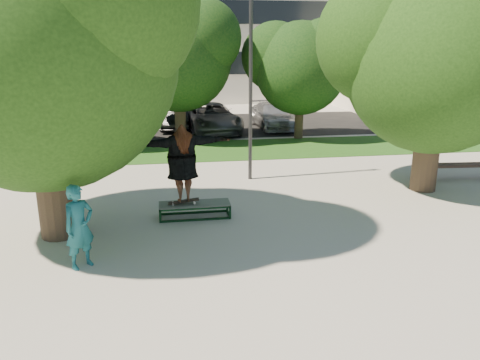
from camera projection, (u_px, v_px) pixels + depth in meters
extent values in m
plane|color=#9C9A90|center=(246.00, 241.00, 10.55)|extent=(120.00, 120.00, 0.00)
cube|color=#204D16|center=(231.00, 150.00, 19.72)|extent=(30.00, 4.00, 0.02)
cube|color=black|center=(197.00, 125.00, 25.73)|extent=(40.00, 8.00, 0.01)
cylinder|color=#38281E|center=(53.00, 169.00, 10.42)|extent=(0.84, 0.84, 3.20)
sphere|color=#18360E|center=(40.00, 54.00, 9.74)|extent=(5.80, 5.80, 5.80)
sphere|color=#18360E|center=(97.00, 1.00, 9.10)|extent=(4.06, 4.06, 4.06)
cylinder|color=#38281E|center=(428.00, 141.00, 13.89)|extent=(0.76, 0.76, 3.00)
sphere|color=#18360E|center=(437.00, 62.00, 13.26)|extent=(5.20, 5.20, 5.20)
sphere|color=#18360E|center=(383.00, 39.00, 13.62)|extent=(3.90, 3.90, 3.90)
cylinder|color=#38281E|center=(49.00, 116.00, 19.62)|extent=(0.44, 0.44, 2.80)
sphere|color=black|center=(44.00, 65.00, 19.05)|extent=(4.40, 4.40, 4.40)
sphere|color=black|center=(18.00, 51.00, 19.35)|extent=(3.30, 3.30, 3.30)
sphere|color=black|center=(65.00, 46.00, 18.57)|extent=(3.08, 3.08, 3.08)
cylinder|color=#38281E|center=(180.00, 108.00, 21.37)|extent=(0.50, 0.50, 3.00)
sphere|color=black|center=(178.00, 58.00, 20.76)|extent=(4.80, 4.80, 4.80)
sphere|color=black|center=(151.00, 44.00, 21.09)|extent=(3.60, 3.60, 3.60)
sphere|color=black|center=(203.00, 38.00, 20.23)|extent=(3.36, 3.36, 3.36)
cylinder|color=#38281E|center=(299.00, 111.00, 21.78)|extent=(0.40, 0.40, 2.60)
sphere|color=black|center=(301.00, 68.00, 21.25)|extent=(4.20, 4.20, 4.20)
sphere|color=black|center=(275.00, 56.00, 21.54)|extent=(3.15, 3.15, 3.15)
sphere|color=black|center=(324.00, 52.00, 20.79)|extent=(2.94, 2.94, 2.94)
cylinder|color=#2D2D30|center=(251.00, 87.00, 14.62)|extent=(0.12, 0.12, 6.00)
cube|color=black|center=(159.00, 64.00, 33.08)|extent=(27.60, 0.12, 1.60)
cube|color=black|center=(156.00, 11.00, 32.11)|extent=(27.60, 0.12, 1.60)
cube|color=beige|center=(444.00, 49.00, 33.04)|extent=(15.00, 10.00, 8.00)
cube|color=#475147|center=(195.00, 204.00, 11.92)|extent=(1.80, 0.60, 0.03)
cylinder|color=white|center=(173.00, 204.00, 11.75)|extent=(0.06, 0.03, 0.06)
cylinder|color=white|center=(173.00, 202.00, 11.90)|extent=(0.06, 0.03, 0.06)
cylinder|color=white|center=(195.00, 203.00, 11.83)|extent=(0.06, 0.03, 0.06)
cylinder|color=white|center=(194.00, 201.00, 11.98)|extent=(0.06, 0.03, 0.06)
cube|color=black|center=(184.00, 201.00, 11.85)|extent=(0.78, 0.20, 0.10)
imported|color=#4F2721|center=(182.00, 163.00, 11.58)|extent=(2.48, 1.00, 1.96)
imported|color=#1B6169|center=(79.00, 227.00, 9.10)|extent=(0.74, 0.71, 1.70)
cube|color=#4D382E|center=(428.00, 173.00, 15.40)|extent=(0.17, 0.17, 0.42)
cube|color=#4D382E|center=(463.00, 165.00, 15.43)|extent=(3.19, 0.66, 0.08)
imported|color=#B2B2B7|center=(57.00, 115.00, 24.46)|extent=(1.79, 4.27, 1.44)
imported|color=black|center=(175.00, 115.00, 24.68)|extent=(1.61, 4.17, 1.36)
imported|color=#5B5A60|center=(211.00, 118.00, 23.59)|extent=(2.92, 5.40, 1.44)
imported|color=#AFAFB4|center=(273.00, 116.00, 24.84)|extent=(2.00, 4.52, 1.29)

